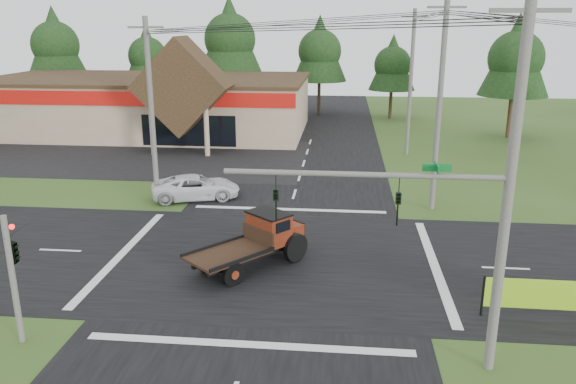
# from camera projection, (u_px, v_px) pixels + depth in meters

# --- Properties ---
(ground) EXTENTS (120.00, 120.00, 0.00)m
(ground) POSITION_uv_depth(u_px,v_px,m) (275.00, 259.00, 25.00)
(ground) COLOR #344A1A
(ground) RESTS_ON ground
(road_ns) EXTENTS (12.00, 120.00, 0.02)m
(road_ns) POSITION_uv_depth(u_px,v_px,m) (275.00, 259.00, 25.00)
(road_ns) COLOR black
(road_ns) RESTS_ON ground
(road_ew) EXTENTS (120.00, 12.00, 0.02)m
(road_ew) POSITION_uv_depth(u_px,v_px,m) (275.00, 259.00, 25.00)
(road_ew) COLOR black
(road_ew) RESTS_ON ground
(parking_apron) EXTENTS (28.00, 14.00, 0.02)m
(parking_apron) POSITION_uv_depth(u_px,v_px,m) (129.00, 156.00, 44.44)
(parking_apron) COLOR black
(parking_apron) RESTS_ON ground
(cvs_building) EXTENTS (30.40, 18.20, 9.19)m
(cvs_building) POSITION_uv_depth(u_px,v_px,m) (150.00, 103.00, 53.88)
(cvs_building) COLOR tan
(cvs_building) RESTS_ON ground
(traffic_signal_mast) EXTENTS (8.12, 0.24, 7.00)m
(traffic_signal_mast) POSITION_uv_depth(u_px,v_px,m) (443.00, 230.00, 16.03)
(traffic_signal_mast) COLOR #595651
(traffic_signal_mast) RESTS_ON ground
(traffic_signal_corner) EXTENTS (0.53, 2.48, 4.40)m
(traffic_signal_corner) POSITION_uv_depth(u_px,v_px,m) (10.00, 240.00, 17.72)
(traffic_signal_corner) COLOR #595651
(traffic_signal_corner) RESTS_ON ground
(utility_pole_nr) EXTENTS (2.00, 0.30, 11.00)m
(utility_pole_nr) POSITION_uv_depth(u_px,v_px,m) (509.00, 191.00, 15.52)
(utility_pole_nr) COLOR #595651
(utility_pole_nr) RESTS_ON ground
(utility_pole_nw) EXTENTS (2.00, 0.30, 10.50)m
(utility_pole_nw) POSITION_uv_depth(u_px,v_px,m) (151.00, 110.00, 31.84)
(utility_pole_nw) COLOR #595651
(utility_pole_nw) RESTS_ON ground
(utility_pole_ne) EXTENTS (2.00, 0.30, 11.50)m
(utility_pole_ne) POSITION_uv_depth(u_px,v_px,m) (439.00, 105.00, 30.18)
(utility_pole_ne) COLOR #595651
(utility_pole_ne) RESTS_ON ground
(utility_pole_n) EXTENTS (2.00, 0.30, 11.20)m
(utility_pole_n) POSITION_uv_depth(u_px,v_px,m) (411.00, 82.00, 43.56)
(utility_pole_n) COLOR #595651
(utility_pole_n) RESTS_ON ground
(tree_row_a) EXTENTS (6.72, 6.72, 12.12)m
(tree_row_a) POSITION_uv_depth(u_px,v_px,m) (55.00, 43.00, 63.66)
(tree_row_a) COLOR #332316
(tree_row_a) RESTS_ON ground
(tree_row_b) EXTENTS (5.60, 5.60, 10.10)m
(tree_row_b) POSITION_uv_depth(u_px,v_px,m) (147.00, 54.00, 65.01)
(tree_row_b) COLOR #332316
(tree_row_b) RESTS_ON ground
(tree_row_c) EXTENTS (7.28, 7.28, 13.13)m
(tree_row_c) POSITION_uv_depth(u_px,v_px,m) (230.00, 37.00, 62.52)
(tree_row_c) COLOR #332316
(tree_row_c) RESTS_ON ground
(tree_row_d) EXTENTS (6.16, 6.16, 11.11)m
(tree_row_d) POSITION_uv_depth(u_px,v_px,m) (320.00, 49.00, 62.91)
(tree_row_d) COLOR #332316
(tree_row_d) RESTS_ON ground
(tree_row_e) EXTENTS (5.04, 5.04, 9.09)m
(tree_row_e) POSITION_uv_depth(u_px,v_px,m) (393.00, 63.00, 60.63)
(tree_row_e) COLOR #332316
(tree_row_e) RESTS_ON ground
(tree_side_ne) EXTENTS (6.16, 6.16, 11.11)m
(tree_side_ne) POSITION_uv_depth(u_px,v_px,m) (516.00, 56.00, 49.77)
(tree_side_ne) COLOR #332316
(tree_side_ne) RESTS_ON ground
(antique_flatbed_truck) EXTENTS (5.19, 5.51, 2.30)m
(antique_flatbed_truck) POSITION_uv_depth(u_px,v_px,m) (250.00, 243.00, 23.85)
(antique_flatbed_truck) COLOR #541B0C
(antique_flatbed_truck) RESTS_ON ground
(roadside_banner) EXTENTS (4.59, 0.17, 1.57)m
(roadside_banner) POSITION_uv_depth(u_px,v_px,m) (548.00, 299.00, 19.73)
(roadside_banner) COLOR #88C91A
(roadside_banner) RESTS_ON ground
(white_pickup) EXTENTS (5.65, 3.82, 1.44)m
(white_pickup) POSITION_uv_depth(u_px,v_px,m) (196.00, 187.00, 33.51)
(white_pickup) COLOR white
(white_pickup) RESTS_ON ground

